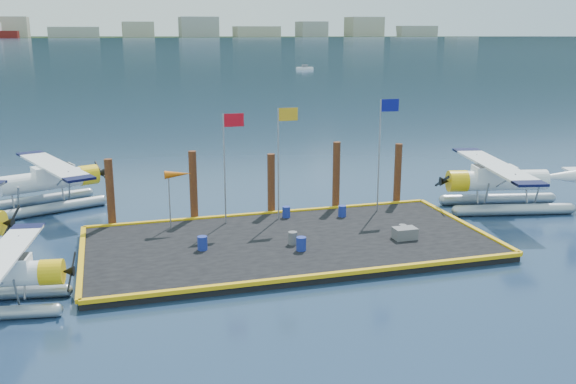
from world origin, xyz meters
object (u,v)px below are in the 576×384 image
at_px(drum_0, 202,243).
at_px(piling_0, 110,195).
at_px(drum_3, 301,244).
at_px(drum_5, 286,212).
at_px(flagpole_red, 228,151).
at_px(piling_4, 398,176).
at_px(crate, 405,233).
at_px(seaplane_d, 500,183).
at_px(flagpole_blue, 383,138).
at_px(drum_4, 342,211).
at_px(piling_1, 193,188).
at_px(seaplane_c, 47,183).
at_px(flagpole_yellow, 282,146).
at_px(drum_1, 293,238).
at_px(windsock, 177,176).
at_px(drum_2, 402,230).
at_px(piling_2, 271,186).
at_px(piling_3, 336,178).

bearing_deg(drum_0, piling_0, 125.95).
xyz_separation_m(drum_3, drum_5, (0.85, 5.59, -0.02)).
xyz_separation_m(flagpole_red, piling_4, (10.79, 1.60, -2.40)).
relative_size(drum_0, piling_4, 0.17).
bearing_deg(crate, drum_5, 131.52).
bearing_deg(seaplane_d, flagpole_blue, 97.33).
bearing_deg(piling_4, crate, -112.21).
bearing_deg(drum_4, seaplane_d, 0.10).
bearing_deg(piling_1, drum_4, -15.12).
distance_m(seaplane_c, flagpole_yellow, 15.06).
bearing_deg(piling_0, flagpole_red, -14.46).
height_order(drum_1, flagpole_yellow, flagpole_yellow).
relative_size(drum_5, windsock, 0.20).
bearing_deg(piling_4, flagpole_blue, -138.42).
bearing_deg(drum_2, piling_4, 67.12).
height_order(crate, piling_4, piling_4).
xyz_separation_m(drum_0, piling_1, (0.40, 5.65, 1.36)).
bearing_deg(flagpole_blue, piling_2, 165.52).
distance_m(seaplane_d, flagpole_blue, 8.20).
height_order(crate, piling_0, piling_0).
distance_m(drum_4, flagpole_red, 7.39).
xyz_separation_m(drum_3, piling_0, (-8.64, 7.06, 1.27)).
distance_m(seaplane_c, drum_5, 14.99).
height_order(piling_0, piling_1, piling_1).
bearing_deg(seaplane_c, piling_0, 11.71).
xyz_separation_m(seaplane_d, piling_2, (-13.80, 2.17, 0.24)).
bearing_deg(seaplane_c, drum_1, 25.01).
bearing_deg(drum_3, piling_4, 40.17).
distance_m(drum_4, piling_1, 8.49).
bearing_deg(piling_3, piling_1, 180.00).
xyz_separation_m(seaplane_d, piling_4, (-5.80, 2.17, 0.34)).
distance_m(drum_1, drum_4, 5.61).
relative_size(drum_2, flagpole_yellow, 0.09).
height_order(drum_2, flagpole_red, flagpole_red).
distance_m(drum_3, drum_5, 5.66).
relative_size(seaplane_d, drum_1, 17.00).
distance_m(drum_0, piling_2, 7.57).
relative_size(crate, flagpole_red, 0.19).
distance_m(seaplane_c, piling_1, 9.95).
bearing_deg(drum_1, windsock, 138.55).
relative_size(drum_5, crate, 0.54).
relative_size(drum_2, piling_2, 0.14).
bearing_deg(drum_0, piling_4, 23.64).
bearing_deg(piling_2, piling_0, 180.00).
xyz_separation_m(seaplane_d, piling_0, (-22.80, 2.17, 0.34)).
bearing_deg(drum_5, windsock, -178.72).
relative_size(flagpole_red, piling_1, 1.43).
height_order(piling_0, piling_3, piling_3).
relative_size(drum_1, drum_5, 1.01).
height_order(seaplane_d, drum_0, seaplane_d).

